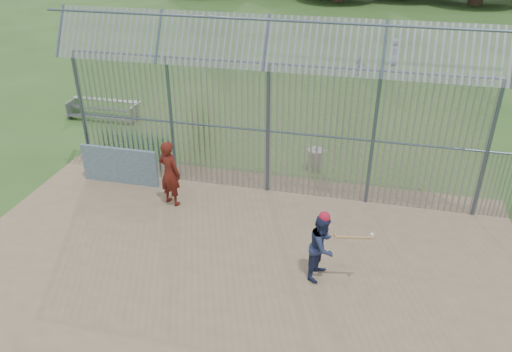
% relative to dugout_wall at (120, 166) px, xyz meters
% --- Properties ---
extents(ground, '(120.00, 120.00, 0.00)m').
position_rel_dugout_wall_xyz_m(ground, '(4.60, -2.90, -0.62)').
color(ground, '#2D511E').
rests_on(ground, ground).
extents(dirt_infield, '(14.00, 10.00, 0.02)m').
position_rel_dugout_wall_xyz_m(dirt_infield, '(4.60, -3.40, -0.61)').
color(dirt_infield, '#756047').
rests_on(dirt_infield, ground).
extents(dugout_wall, '(2.50, 0.12, 1.20)m').
position_rel_dugout_wall_xyz_m(dugout_wall, '(0.00, 0.00, 0.00)').
color(dugout_wall, '#38566B').
rests_on(dugout_wall, dirt_infield).
extents(batter, '(0.83, 0.95, 1.65)m').
position_rel_dugout_wall_xyz_m(batter, '(6.69, -3.05, 0.23)').
color(batter, navy).
rests_on(batter, dirt_infield).
extents(onlooker, '(0.85, 0.71, 1.99)m').
position_rel_dugout_wall_xyz_m(onlooker, '(2.03, -0.80, 0.40)').
color(onlooker, maroon).
rests_on(onlooker, dirt_infield).
extents(bg_kid_standing, '(0.86, 0.74, 1.49)m').
position_rel_dugout_wall_xyz_m(bg_kid_standing, '(8.40, 15.67, 0.13)').
color(bg_kid_standing, gray).
rests_on(bg_kid_standing, ground).
extents(bg_kid_seated, '(0.62, 0.58, 1.02)m').
position_rel_dugout_wall_xyz_m(bg_kid_seated, '(6.74, 13.30, -0.11)').
color(bg_kid_seated, slate).
rests_on(bg_kid_seated, ground).
extents(batting_gear, '(1.26, 0.39, 0.51)m').
position_rel_dugout_wall_xyz_m(batting_gear, '(6.84, -3.09, 0.97)').
color(batting_gear, '#B11731').
rests_on(batting_gear, ground).
extents(trash_can, '(0.56, 0.56, 0.82)m').
position_rel_dugout_wall_xyz_m(trash_can, '(5.87, 2.30, -0.24)').
color(trash_can, gray).
rests_on(trash_can, ground).
extents(bleacher, '(3.00, 0.95, 0.72)m').
position_rel_dugout_wall_xyz_m(bleacher, '(-3.21, 4.80, -0.21)').
color(bleacher, gray).
rests_on(bleacher, ground).
extents(backstop_fence, '(20.09, 0.81, 5.30)m').
position_rel_dugout_wall_xyz_m(backstop_fence, '(6.41, 0.53, 1.74)').
color(backstop_fence, '#47566B').
rests_on(backstop_fence, ground).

